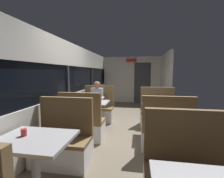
# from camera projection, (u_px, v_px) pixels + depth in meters

# --- Properties ---
(ground_plane) EXTENTS (3.30, 9.20, 0.02)m
(ground_plane) POSITION_uv_depth(u_px,v_px,m) (123.00, 134.00, 3.86)
(ground_plane) COLOR #665B4C
(carriage_window_panel_left) EXTENTS (0.09, 8.48, 2.30)m
(carriage_window_panel_left) POSITION_uv_depth(u_px,v_px,m) (67.00, 89.00, 3.98)
(carriage_window_panel_left) COLOR beige
(carriage_window_panel_left) RESTS_ON ground_plane
(carriage_end_bulkhead) EXTENTS (2.90, 0.11, 2.30)m
(carriage_end_bulkhead) POSITION_uv_depth(u_px,v_px,m) (132.00, 80.00, 7.84)
(carriage_end_bulkhead) COLOR beige
(carriage_end_bulkhead) RESTS_ON ground_plane
(carriage_aisle_panel_right) EXTENTS (0.08, 2.40, 2.30)m
(carriage_aisle_panel_right) POSITION_uv_depth(u_px,v_px,m) (165.00, 81.00, 6.44)
(carriage_aisle_panel_right) COLOR beige
(carriage_aisle_panel_right) RESTS_ON ground_plane
(dining_table_near_window) EXTENTS (0.90, 0.70, 0.74)m
(dining_table_near_window) POSITION_uv_depth(u_px,v_px,m) (35.00, 146.00, 1.89)
(dining_table_near_window) COLOR #9E9EA3
(dining_table_near_window) RESTS_ON ground_plane
(bench_near_window_facing_entry) EXTENTS (0.95, 0.50, 1.10)m
(bench_near_window_facing_entry) POSITION_uv_depth(u_px,v_px,m) (63.00, 144.00, 2.61)
(bench_near_window_facing_entry) COLOR silver
(bench_near_window_facing_entry) RESTS_ON ground_plane
(dining_table_mid_window) EXTENTS (0.90, 0.70, 0.74)m
(dining_table_mid_window) POSITION_uv_depth(u_px,v_px,m) (91.00, 105.00, 4.19)
(dining_table_mid_window) COLOR #9E9EA3
(dining_table_mid_window) RESTS_ON ground_plane
(bench_mid_window_facing_end) EXTENTS (0.95, 0.50, 1.10)m
(bench_mid_window_facing_end) POSITION_uv_depth(u_px,v_px,m) (83.00, 125.00, 3.54)
(bench_mid_window_facing_end) COLOR silver
(bench_mid_window_facing_end) RESTS_ON ground_plane
(bench_mid_window_facing_entry) EXTENTS (0.95, 0.50, 1.10)m
(bench_mid_window_facing_entry) POSITION_uv_depth(u_px,v_px,m) (98.00, 110.00, 4.91)
(bench_mid_window_facing_entry) COLOR silver
(bench_mid_window_facing_entry) RESTS_ON ground_plane
(dining_table_rear_aisle) EXTENTS (0.90, 0.70, 0.74)m
(dining_table_rear_aisle) POSITION_uv_depth(u_px,v_px,m) (161.00, 110.00, 3.70)
(dining_table_rear_aisle) COLOR #9E9EA3
(dining_table_rear_aisle) RESTS_ON ground_plane
(bench_rear_aisle_facing_end) EXTENTS (0.95, 0.50, 1.10)m
(bench_rear_aisle_facing_end) POSITION_uv_depth(u_px,v_px,m) (166.00, 134.00, 3.05)
(bench_rear_aisle_facing_end) COLOR silver
(bench_rear_aisle_facing_end) RESTS_ON ground_plane
(bench_rear_aisle_facing_entry) EXTENTS (0.95, 0.50, 1.10)m
(bench_rear_aisle_facing_entry) POSITION_uv_depth(u_px,v_px,m) (157.00, 115.00, 4.42)
(bench_rear_aisle_facing_entry) COLOR silver
(bench_rear_aisle_facing_entry) RESTS_ON ground_plane
(seated_passenger) EXTENTS (0.47, 0.55, 1.26)m
(seated_passenger) POSITION_uv_depth(u_px,v_px,m) (97.00, 104.00, 4.82)
(seated_passenger) COLOR #26262D
(seated_passenger) RESTS_ON ground_plane
(coffee_cup_primary) EXTENTS (0.07, 0.07, 0.09)m
(coffee_cup_primary) POSITION_uv_depth(u_px,v_px,m) (24.00, 132.00, 1.93)
(coffee_cup_primary) COLOR #B23333
(coffee_cup_primary) RESTS_ON dining_table_near_window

